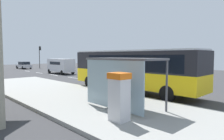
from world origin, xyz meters
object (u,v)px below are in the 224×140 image
at_px(white_van, 61,65).
at_px(bus_shelter, 120,70).
at_px(bus, 132,68).
at_px(recycling_bin_orange, 104,86).
at_px(sedan_near, 24,65).
at_px(ticket_machine, 119,96).
at_px(traffic_light_near_side, 40,54).
at_px(recycling_bin_blue, 98,85).

bearing_deg(white_van, bus_shelter, -112.04).
relative_size(bus, recycling_bin_orange, 11.63).
height_order(bus, sedan_near, bus).
height_order(recycling_bin_orange, bus_shelter, bus_shelter).
relative_size(ticket_machine, recycling_bin_orange, 2.04).
xyz_separation_m(sedan_near, bus_shelter, (-8.72, -37.20, 1.31)).
distance_m(white_van, recycling_bin_orange, 18.72).
bearing_deg(traffic_light_near_side, recycling_bin_orange, -106.55).
xyz_separation_m(white_van, sedan_near, (0.10, 15.93, -0.55)).
bearing_deg(bus_shelter, sedan_near, 76.82).
bearing_deg(sedan_near, recycling_bin_blue, -101.21).
bearing_deg(sedan_near, bus_shelter, -103.18).
height_order(white_van, bus_shelter, bus_shelter).
height_order(bus, bus_shelter, bus).
bearing_deg(ticket_machine, traffic_light_near_side, 70.54).
height_order(sedan_near, bus_shelter, bus_shelter).
xyz_separation_m(recycling_bin_orange, traffic_light_near_side, (9.70, 32.63, 2.62)).
bearing_deg(sedan_near, recycling_bin_orange, -100.98).
bearing_deg(bus_shelter, ticket_machine, -136.66).
bearing_deg(recycling_bin_orange, sedan_near, 79.02).
distance_m(sedan_near, ticket_machine, 39.81).
bearing_deg(ticket_machine, sedan_near, 75.31).
distance_m(white_van, bus_shelter, 22.96).
distance_m(white_van, sedan_near, 15.94).
relative_size(sedan_near, recycling_bin_blue, 4.70).
height_order(ticket_machine, recycling_bin_blue, ticket_machine).
height_order(white_van, sedan_near, white_van).
distance_m(bus, recycling_bin_orange, 2.79).
distance_m(ticket_machine, recycling_bin_blue, 6.75).
bearing_deg(recycling_bin_blue, traffic_light_near_side, 73.10).
distance_m(sedan_near, bus_shelter, 38.23).
relative_size(recycling_bin_blue, traffic_light_near_side, 0.19).
distance_m(recycling_bin_blue, traffic_light_near_side, 33.48).
bearing_deg(white_van, ticket_machine, -113.88).
bearing_deg(bus_shelter, recycling_bin_orange, 59.04).
xyz_separation_m(ticket_machine, traffic_light_near_side, (13.29, 37.63, 2.10)).
bearing_deg(traffic_light_near_side, bus, -102.31).
relative_size(sedan_near, ticket_machine, 2.30).
relative_size(traffic_light_near_side, bus_shelter, 1.23).
distance_m(sedan_near, traffic_light_near_side, 4.14).
relative_size(bus, ticket_machine, 5.70).
relative_size(recycling_bin_orange, traffic_light_near_side, 0.19).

